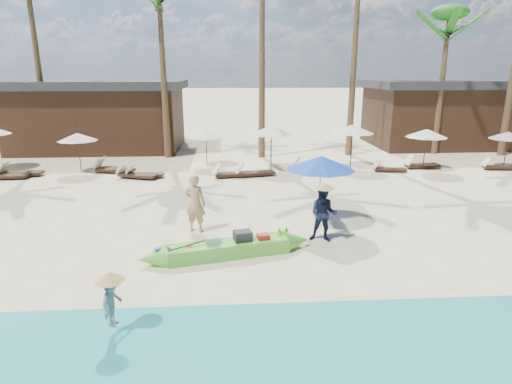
{
  "coord_description": "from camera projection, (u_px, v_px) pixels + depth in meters",
  "views": [
    {
      "loc": [
        0.26,
        -10.75,
        4.88
      ],
      "look_at": [
        1.06,
        2.0,
        1.26
      ],
      "focal_mm": 30.0,
      "sensor_mm": 36.0,
      "label": 1
    }
  ],
  "objects": [
    {
      "name": "vendor_yellow",
      "position": [
        112.0,
        302.0,
        8.08
      ],
      "size": [
        0.49,
        0.71,
        1.0
      ],
      "primitive_type": "imported",
      "rotation": [
        0.0,
        0.0,
        1.37
      ],
      "color": "gray",
      "rests_on": "ground"
    },
    {
      "name": "tourist",
      "position": [
        195.0,
        203.0,
        13.26
      ],
      "size": [
        0.79,
        0.65,
        1.85
      ],
      "primitive_type": "imported",
      "rotation": [
        0.0,
        0.0,
        2.78
      ],
      "color": "tan",
      "rests_on": "ground"
    },
    {
      "name": "lounger_9_left",
      "position": [
        497.0,
        166.0,
        21.87
      ],
      "size": [
        1.69,
        0.78,
        0.55
      ],
      "rotation": [
        0.0,
        0.0,
        -0.18
      ],
      "color": "#362216",
      "rests_on": "ground"
    },
    {
      "name": "palm_6",
      "position": [
        448.0,
        32.0,
        24.42
      ],
      "size": [
        2.08,
        2.08,
        8.51
      ],
      "color": "brown",
      "rests_on": "ground"
    },
    {
      "name": "lounger_8_left",
      "position": [
        420.0,
        164.0,
        22.2
      ],
      "size": [
        1.91,
        0.76,
        0.63
      ],
      "rotation": [
        0.0,
        0.0,
        0.1
      ],
      "color": "#362216",
      "rests_on": "ground"
    },
    {
      "name": "lounger_3_left",
      "position": [
        19.0,
        172.0,
        20.52
      ],
      "size": [
        1.97,
        0.63,
        0.67
      ],
      "rotation": [
        0.0,
        0.0,
        -0.01
      ],
      "color": "#362216",
      "rests_on": "ground"
    },
    {
      "name": "lounger_7_right",
      "position": [
        388.0,
        168.0,
        21.43
      ],
      "size": [
        1.67,
        0.7,
        0.55
      ],
      "rotation": [
        0.0,
        0.0,
        -0.13
      ],
      "color": "#362216",
      "rests_on": "ground"
    },
    {
      "name": "resort_parasol_4",
      "position": [
        77.0,
        137.0,
        20.91
      ],
      "size": [
        1.91,
        1.91,
        1.97
      ],
      "color": "#362216",
      "rests_on": "ground"
    },
    {
      "name": "resort_parasol_7",
      "position": [
        353.0,
        129.0,
        21.81
      ],
      "size": [
        2.19,
        2.19,
        2.26
      ],
      "color": "#362216",
      "rests_on": "ground"
    },
    {
      "name": "resort_parasol_8",
      "position": [
        427.0,
        133.0,
        21.32
      ],
      "size": [
        2.04,
        2.04,
        2.1
      ],
      "color": "#362216",
      "rests_on": "ground"
    },
    {
      "name": "ground",
      "position": [
        222.0,
        257.0,
        11.63
      ],
      "size": [
        240.0,
        240.0,
        0.0
      ],
      "primitive_type": "plane",
      "color": "beige",
      "rests_on": "ground"
    },
    {
      "name": "resort_parasol_6",
      "position": [
        271.0,
        130.0,
        21.39
      ],
      "size": [
        2.18,
        2.18,
        2.25
      ],
      "color": "#362216",
      "rests_on": "ground"
    },
    {
      "name": "lounger_6_left",
      "position": [
        230.0,
        173.0,
        20.31
      ],
      "size": [
        1.94,
        0.98,
        0.63
      ],
      "rotation": [
        0.0,
        0.0,
        0.23
      ],
      "color": "#362216",
      "rests_on": "ground"
    },
    {
      "name": "resort_parasol_5",
      "position": [
        206.0,
        134.0,
        22.3
      ],
      "size": [
        1.84,
        1.84,
        1.9
      ],
      "color": "#362216",
      "rests_on": "ground"
    },
    {
      "name": "pavilion_east",
      "position": [
        434.0,
        113.0,
        28.68
      ],
      "size": [
        8.8,
        6.6,
        4.3
      ],
      "color": "#362216",
      "rests_on": "ground"
    },
    {
      "name": "lounger_4_right",
      "position": [
        135.0,
        174.0,
        20.11
      ],
      "size": [
        2.02,
        1.19,
        0.66
      ],
      "rotation": [
        0.0,
        0.0,
        -0.33
      ],
      "color": "#362216",
      "rests_on": "ground"
    },
    {
      "name": "pavilion_west",
      "position": [
        100.0,
        115.0,
        27.36
      ],
      "size": [
        10.8,
        6.6,
        4.3
      ],
      "color": "#362216",
      "rests_on": "ground"
    },
    {
      "name": "blue_umbrella",
      "position": [
        321.0,
        163.0,
        13.37
      ],
      "size": [
        2.17,
        2.17,
        2.34
      ],
      "color": "#99999E",
      "rests_on": "ground"
    },
    {
      "name": "green_canoe",
      "position": [
        228.0,
        248.0,
        11.65
      ],
      "size": [
        5.24,
        1.59,
        0.68
      ],
      "rotation": [
        0.0,
        0.0,
        0.24
      ],
      "color": "#57C83D",
      "rests_on": "ground"
    },
    {
      "name": "lounger_3_right",
      "position": [
        5.0,
        175.0,
        19.94
      ],
      "size": [
        1.82,
        0.63,
        0.61
      ],
      "rotation": [
        0.0,
        0.0,
        0.04
      ],
      "color": "#362216",
      "rests_on": "ground"
    },
    {
      "name": "lounger_6_right",
      "position": [
        253.0,
        172.0,
        20.47
      ],
      "size": [
        2.02,
        0.98,
        0.66
      ],
      "rotation": [
        0.0,
        0.0,
        0.2
      ],
      "color": "#362216",
      "rests_on": "ground"
    },
    {
      "name": "resort_parasol_9",
      "position": [
        508.0,
        135.0,
        21.71
      ],
      "size": [
        1.86,
        1.86,
        1.92
      ],
      "color": "#362216",
      "rests_on": "ground"
    },
    {
      "name": "vendor_green",
      "position": [
        324.0,
        214.0,
        12.53
      ],
      "size": [
        0.97,
        0.85,
        1.68
      ],
      "primitive_type": "imported",
      "rotation": [
        0.0,
        0.0,
        -0.31
      ],
      "color": "black",
      "rests_on": "ground"
    },
    {
      "name": "lounger_7_left",
      "position": [
        309.0,
        166.0,
        21.82
      ],
      "size": [
        1.89,
        0.84,
        0.62
      ],
      "rotation": [
        0.0,
        0.0,
        -0.16
      ],
      "color": "#362216",
      "rests_on": "ground"
    },
    {
      "name": "lounger_5_left",
      "position": [
        143.0,
        174.0,
        20.27
      ],
      "size": [
        1.79,
        0.7,
        0.59
      ],
      "rotation": [
        0.0,
        0.0,
        -0.09
      ],
      "color": "#362216",
      "rests_on": "ground"
    },
    {
      "name": "lounger_4_left",
      "position": [
        113.0,
        168.0,
        21.18
      ],
      "size": [
        2.08,
        1.11,
        0.67
      ],
      "rotation": [
        0.0,
        0.0,
        -0.26
      ],
      "color": "#362216",
      "rests_on": "ground"
    }
  ]
}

